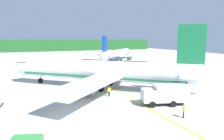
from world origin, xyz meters
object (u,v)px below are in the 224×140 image
at_px(airliner_foreground, 101,71).
at_px(crew_marshaller, 184,110).
at_px(service_truck_baggage, 166,94).
at_px(airliner_mid_apron, 117,54).
at_px(crew_loader_left, 109,91).

relative_size(airliner_foreground, crew_marshaller, 19.33).
height_order(service_truck_baggage, crew_marshaller, service_truck_baggage).
bearing_deg(crew_marshaller, airliner_foreground, 102.53).
relative_size(airliner_mid_apron, crew_loader_left, 17.28).
bearing_deg(airliner_mid_apron, service_truck_baggage, -107.72).
bearing_deg(service_truck_baggage, crew_loader_left, 129.34).
height_order(airliner_foreground, airliner_mid_apron, airliner_foreground).
bearing_deg(airliner_mid_apron, airliner_foreground, -117.98).
bearing_deg(service_truck_baggage, airliner_mid_apron, 72.28).
bearing_deg(airliner_mid_apron, crew_marshaller, -107.32).
bearing_deg(crew_marshaller, service_truck_baggage, 77.53).
xyz_separation_m(service_truck_baggage, crew_marshaller, (-1.09, -4.91, -0.61)).
relative_size(crew_marshaller, crew_loader_left, 1.03).
bearing_deg(airliner_foreground, service_truck_baggage, -68.77).
xyz_separation_m(airliner_mid_apron, crew_marshaller, (-19.28, -61.84, -1.97)).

